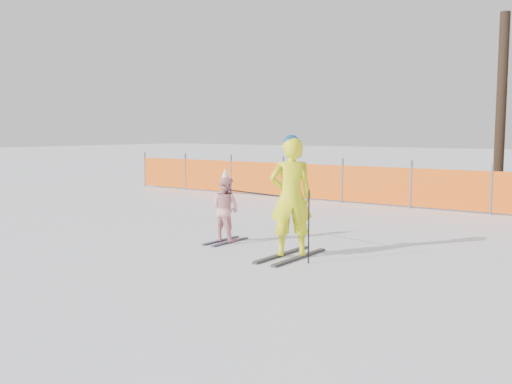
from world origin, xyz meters
TOP-DOWN VIEW (x-y plane):
  - ground at (0.00, 0.00)m, footprint 120.00×120.00m
  - adult at (0.72, 0.45)m, footprint 0.81×1.49m
  - child at (-0.91, 0.81)m, footprint 0.57×0.99m
  - ski_poles at (0.46, 0.46)m, footprint 1.97×0.55m
  - safety_fence at (-1.33, 7.23)m, footprint 17.24×0.06m

SIDE VIEW (x-z plane):
  - ground at x=0.00m, z-range 0.00..0.00m
  - safety_fence at x=-1.33m, z-range -0.07..1.18m
  - child at x=-0.91m, z-range -0.06..1.29m
  - ski_poles at x=0.46m, z-range 0.22..1.35m
  - adult at x=0.72m, z-range 0.00..1.95m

